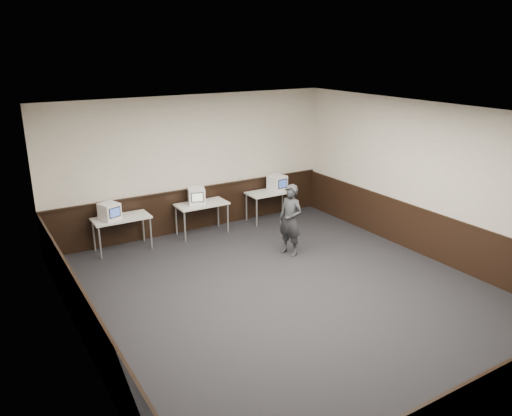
{
  "coord_description": "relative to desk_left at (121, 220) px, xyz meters",
  "views": [
    {
      "loc": [
        -4.65,
        -6.51,
        4.26
      ],
      "look_at": [
        0.27,
        1.6,
        1.15
      ],
      "focal_mm": 35.0,
      "sensor_mm": 36.0,
      "label": 1
    }
  ],
  "objects": [
    {
      "name": "ceiling",
      "position": [
        1.9,
        -3.6,
        2.52
      ],
      "size": [
        8.0,
        8.0,
        0.0
      ],
      "primitive_type": "plane",
      "rotation": [
        3.14,
        0.0,
        0.0
      ],
      "color": "white",
      "rests_on": "back_wall"
    },
    {
      "name": "desk_center",
      "position": [
        1.9,
        0.0,
        0.0
      ],
      "size": [
        1.2,
        0.6,
        0.75
      ],
      "color": "silver",
      "rests_on": "ground"
    },
    {
      "name": "emac_left",
      "position": [
        -0.24,
        -0.03,
        0.25
      ],
      "size": [
        0.46,
        0.47,
        0.36
      ],
      "rotation": [
        0.0,
        0.0,
        0.33
      ],
      "color": "white",
      "rests_on": "desk_left"
    },
    {
      "name": "back_wall",
      "position": [
        1.9,
        0.4,
        0.92
      ],
      "size": [
        7.0,
        0.0,
        7.0
      ],
      "primitive_type": "plane",
      "rotation": [
        1.57,
        0.0,
        0.0
      ],
      "color": "beige",
      "rests_on": "ground"
    },
    {
      "name": "person",
      "position": [
        2.97,
        -2.07,
        0.09
      ],
      "size": [
        0.52,
        0.64,
        1.53
      ],
      "primitive_type": "imported",
      "rotation": [
        0.0,
        0.0,
        -1.26
      ],
      "color": "#26282C",
      "rests_on": "ground"
    },
    {
      "name": "wainscot_back",
      "position": [
        1.9,
        0.38,
        -0.18
      ],
      "size": [
        6.98,
        0.04,
        1.0
      ],
      "primitive_type": "cube",
      "color": "black",
      "rests_on": "back_wall"
    },
    {
      "name": "wainscot_front",
      "position": [
        1.9,
        -7.58,
        -0.18
      ],
      "size": [
        6.98,
        0.04,
        1.0
      ],
      "primitive_type": "cube",
      "color": "black",
      "rests_on": "front_wall"
    },
    {
      "name": "floor",
      "position": [
        1.9,
        -3.6,
        -0.68
      ],
      "size": [
        8.0,
        8.0,
        0.0
      ],
      "primitive_type": "plane",
      "color": "black",
      "rests_on": "ground"
    },
    {
      "name": "left_wall",
      "position": [
        -1.6,
        -3.6,
        0.92
      ],
      "size": [
        0.0,
        8.0,
        8.0
      ],
      "primitive_type": "plane",
      "rotation": [
        1.57,
        0.0,
        1.57
      ],
      "color": "beige",
      "rests_on": "ground"
    },
    {
      "name": "emac_right",
      "position": [
        4.01,
        0.01,
        0.26
      ],
      "size": [
        0.44,
        0.46,
        0.38
      ],
      "rotation": [
        0.0,
        0.0,
        0.14
      ],
      "color": "white",
      "rests_on": "desk_right"
    },
    {
      "name": "desk_left",
      "position": [
        0.0,
        0.0,
        0.0
      ],
      "size": [
        1.2,
        0.6,
        0.75
      ],
      "color": "silver",
      "rests_on": "ground"
    },
    {
      "name": "emac_center",
      "position": [
        1.8,
        0.05,
        0.26
      ],
      "size": [
        0.48,
        0.49,
        0.38
      ],
      "rotation": [
        0.0,
        0.0,
        -0.33
      ],
      "color": "white",
      "rests_on": "desk_center"
    },
    {
      "name": "wainscot_rail",
      "position": [
        1.9,
        0.36,
        0.34
      ],
      "size": [
        6.98,
        0.06,
        0.04
      ],
      "primitive_type": "cube",
      "color": "black",
      "rests_on": "wainscot_back"
    },
    {
      "name": "wainscot_right",
      "position": [
        5.38,
        -3.6,
        -0.18
      ],
      "size": [
        0.04,
        7.98,
        1.0
      ],
      "primitive_type": "cube",
      "color": "black",
      "rests_on": "right_wall"
    },
    {
      "name": "desk_right",
      "position": [
        3.8,
        0.0,
        0.0
      ],
      "size": [
        1.2,
        0.6,
        0.75
      ],
      "color": "silver",
      "rests_on": "ground"
    },
    {
      "name": "right_wall",
      "position": [
        5.4,
        -3.6,
        0.92
      ],
      "size": [
        0.0,
        8.0,
        8.0
      ],
      "primitive_type": "plane",
      "rotation": [
        1.57,
        0.0,
        -1.57
      ],
      "color": "beige",
      "rests_on": "ground"
    },
    {
      "name": "wainscot_left",
      "position": [
        -1.58,
        -3.6,
        -0.18
      ],
      "size": [
        0.04,
        7.98,
        1.0
      ],
      "primitive_type": "cube",
      "color": "black",
      "rests_on": "left_wall"
    }
  ]
}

